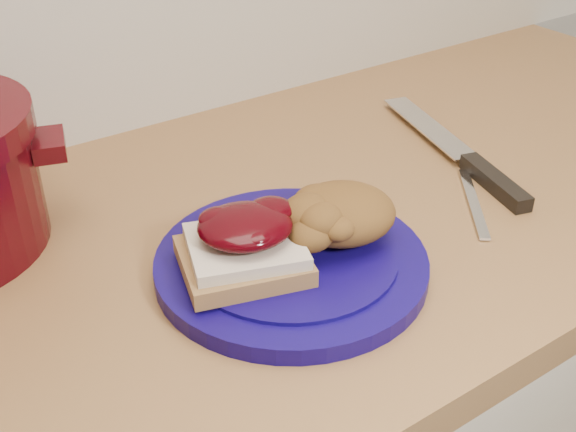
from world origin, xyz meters
TOP-DOWN VIEW (x-y plane):
  - plate at (-0.04, 1.41)m, footprint 0.35×0.35m
  - sandwich at (-0.09, 1.42)m, footprint 0.14×0.13m
  - stuffing_mound at (0.02, 1.41)m, footprint 0.14×0.13m
  - chef_knife at (0.26, 1.45)m, footprint 0.11×0.31m
  - butter_knife at (0.20, 1.40)m, footprint 0.10×0.13m

SIDE VIEW (x-z plane):
  - butter_knife at x=0.20m, z-range 0.90..0.90m
  - plate at x=-0.04m, z-range 0.90..0.92m
  - chef_knife at x=0.26m, z-range 0.90..0.92m
  - sandwich at x=-0.09m, z-range 0.92..0.97m
  - stuffing_mound at x=0.02m, z-range 0.92..0.98m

